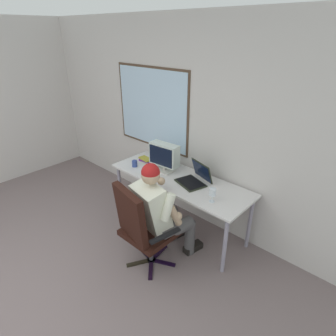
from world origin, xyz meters
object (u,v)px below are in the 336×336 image
Objects in this scene: desk at (179,183)px; wine_glass at (213,193)px; book_stack at (146,159)px; coffee_mug at (135,164)px; person_seated at (161,210)px; crt_monitor at (164,155)px; office_chair at (141,225)px; laptop at (196,177)px.

wine_glass is (0.60, -0.16, 0.18)m from desk.
coffee_mug reaches higher than book_stack.
desk is at bearing 111.05° from person_seated.
coffee_mug is (-0.38, -0.18, -0.18)m from crt_monitor.
office_chair is at bearing -61.77° from crt_monitor.
laptop is at bearing 3.84° from crt_monitor.
book_stack is at bearing 179.25° from laptop.
office_chair is 0.82m from wine_glass.
desk is 0.68m from book_stack.
crt_monitor reaches higher than office_chair.
coffee_mug is (-0.66, -0.15, 0.11)m from desk.
person_seated reaches higher than wine_glass.
book_stack is (-0.88, 0.61, 0.12)m from person_seated.
desk is 0.40m from crt_monitor.
crt_monitor is at bearing 174.32° from desk.
desk is 0.64m from wine_glass.
office_chair is 6.32× the size of wine_glass.
coffee_mug is at bearing 141.70° from office_chair.
crt_monitor is at bearing 167.96° from wine_glass.
book_stack is (-0.67, 0.07, 0.09)m from desk.
desk is 4.45× the size of laptop.
wine_glass is 0.78× the size of book_stack.
coffee_mug is at bearing 179.54° from wine_glass.
office_chair is at bearing -46.00° from book_stack.
crt_monitor is 2.51× the size of wine_glass.
laptop is (0.04, 0.86, 0.24)m from office_chair.
office_chair is 11.90× the size of coffee_mug.
crt_monitor is 0.45m from coffee_mug.
office_chair is 2.42× the size of laptop.
person_seated is 2.91× the size of laptop.
person_seated is (0.21, -0.54, -0.03)m from desk.
laptop is (0.48, 0.03, -0.15)m from crt_monitor.
book_stack is at bearing 94.86° from coffee_mug.
desk is 0.58m from person_seated.
office_chair is at bearing -38.30° from coffee_mug.
laptop reaches higher than desk.
crt_monitor is at bearing 118.23° from office_chair.
person_seated is at bearing -68.95° from desk.
crt_monitor is at bearing -6.35° from book_stack.
crt_monitor is at bearing 130.50° from person_seated.
laptop is 0.88m from book_stack.
wine_glass is at bearing -0.46° from coffee_mug.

